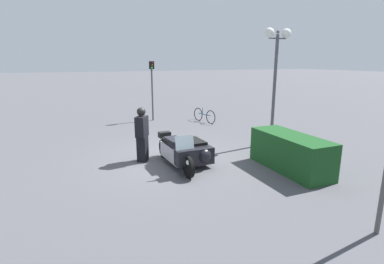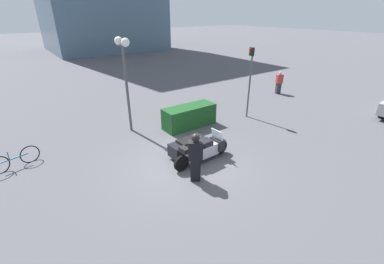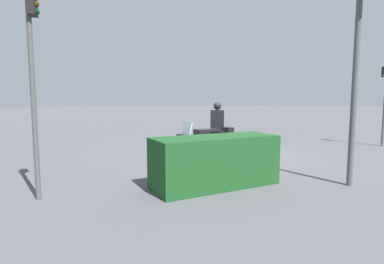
{
  "view_description": "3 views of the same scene",
  "coord_description": "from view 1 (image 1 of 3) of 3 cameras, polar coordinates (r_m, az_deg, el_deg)",
  "views": [
    {
      "loc": [
        8.92,
        -2.99,
        3.18
      ],
      "look_at": [
        0.53,
        0.53,
        0.99
      ],
      "focal_mm": 28.0,
      "sensor_mm": 36.0,
      "label": 1
    },
    {
      "loc": [
        -4.6,
        -6.79,
        5.27
      ],
      "look_at": [
        0.89,
        0.81,
        0.87
      ],
      "focal_mm": 24.0,
      "sensor_mm": 36.0,
      "label": 2
    },
    {
      "loc": [
        5.57,
        8.23,
        1.81
      ],
      "look_at": [
        1.41,
        0.23,
        0.86
      ],
      "focal_mm": 28.0,
      "sensor_mm": 36.0,
      "label": 3
    }
  ],
  "objects": [
    {
      "name": "ground_plane",
      "position": [
        9.93,
        -4.01,
        -5.19
      ],
      "size": [
        160.0,
        160.0,
        0.0
      ],
      "primitive_type": "plane",
      "color": "#4C4C51"
    },
    {
      "name": "police_motorcycle",
      "position": [
        9.24,
        -1.02,
        -3.62
      ],
      "size": [
        2.6,
        1.31,
        1.15
      ],
      "rotation": [
        0.0,
        0.0,
        0.05
      ],
      "color": "black",
      "rests_on": "ground"
    },
    {
      "name": "officer_rider",
      "position": [
        9.62,
        -9.5,
        -0.21
      ],
      "size": [
        0.56,
        0.51,
        1.75
      ],
      "rotation": [
        0.0,
        0.0,
        0.97
      ],
      "color": "black",
      "rests_on": "ground"
    },
    {
      "name": "hedge_bush_curbside",
      "position": [
        9.3,
        18.23,
        -3.73
      ],
      "size": [
        2.68,
        0.99,
        1.06
      ],
      "primitive_type": "cube",
      "color": "#19471E",
      "rests_on": "ground"
    },
    {
      "name": "twin_lamp_post",
      "position": [
        11.72,
        15.78,
        13.8
      ],
      "size": [
        0.36,
        1.11,
        4.31
      ],
      "color": "#4C4C51",
      "rests_on": "ground"
    },
    {
      "name": "traffic_light_far",
      "position": [
        16.12,
        -7.62,
        9.49
      ],
      "size": [
        0.22,
        0.28,
        3.13
      ],
      "rotation": [
        0.0,
        0.0,
        -0.14
      ],
      "color": "#4C4C4C",
      "rests_on": "ground"
    },
    {
      "name": "bicycle_parked",
      "position": [
        15.79,
        2.35,
        3.15
      ],
      "size": [
        1.69,
        0.48,
        0.75
      ],
      "rotation": [
        0.0,
        0.0,
        0.26
      ],
      "color": "black",
      "rests_on": "ground"
    }
  ]
}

